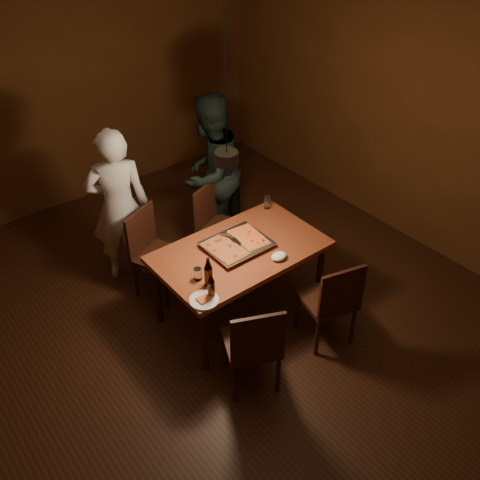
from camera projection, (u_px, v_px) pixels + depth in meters
room_shell at (227, 198)px, 4.17m from camera, size 6.00×6.00×6.00m
dining_table at (240, 256)px, 4.76m from camera, size 1.50×0.90×0.75m
chair_far_left at (151, 245)px, 5.12m from camera, size 0.55×0.55×0.49m
chair_far_right at (215, 218)px, 5.49m from camera, size 0.55×0.55×0.49m
chair_near_left at (254, 341)px, 4.12m from camera, size 0.56×0.56×0.49m
chair_near_right at (333, 297)px, 4.53m from camera, size 0.51×0.51×0.49m
pizza_tray at (237, 245)px, 4.72m from camera, size 0.59×0.50×0.05m
pizza_meat at (224, 249)px, 4.62m from camera, size 0.27×0.41×0.02m
pizza_cheese at (249, 237)px, 4.76m from camera, size 0.27×0.39×0.02m
spatula at (237, 240)px, 4.72m from camera, size 0.18×0.26×0.04m
beer_bottle_a at (211, 285)px, 4.15m from camera, size 0.06×0.06×0.23m
beer_bottle_b at (208, 272)px, 4.26m from camera, size 0.07×0.07×0.26m
water_glass_left at (198, 274)px, 4.36m from camera, size 0.07×0.07×0.11m
water_glass_right at (267, 202)px, 5.22m from camera, size 0.06×0.06×0.13m
plate_slice at (204, 300)px, 4.17m from camera, size 0.23×0.23×0.03m
napkin at (279, 256)px, 4.58m from camera, size 0.15×0.11×0.06m
diner_white at (119, 207)px, 5.16m from camera, size 0.70×0.58×1.63m
diner_dark at (210, 173)px, 5.62m from camera, size 1.02×0.92×1.71m
pendant_lamp at (227, 157)px, 3.96m from camera, size 0.18×0.18×1.10m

